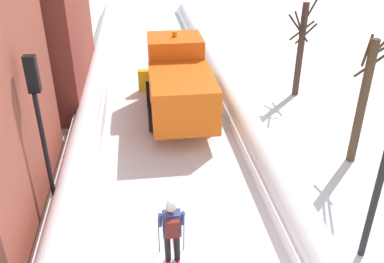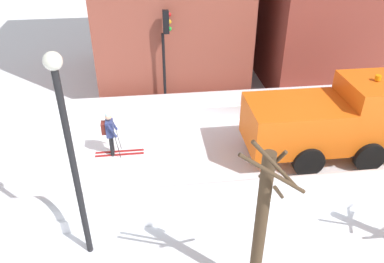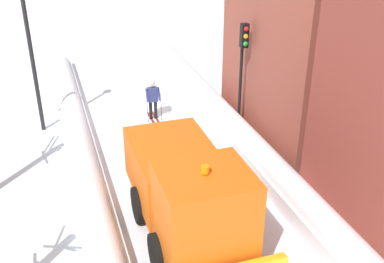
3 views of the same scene
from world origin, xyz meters
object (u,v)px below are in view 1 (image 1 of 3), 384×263
object	(u,v)px
plow_truck	(179,82)
bare_tree_near	(364,99)
bare_tree_mid	(301,48)
traffic_light_pole	(38,109)
skier	(172,228)

from	to	relation	value
plow_truck	bare_tree_near	bearing A→B (deg)	-37.40
plow_truck	bare_tree_mid	size ratio (longest dim) A/B	1.34
traffic_light_pole	bare_tree_near	distance (m)	9.54
traffic_light_pole	bare_tree_mid	world-z (taller)	bare_tree_mid
plow_truck	bare_tree_near	xyz separation A→B (m)	(5.39, -4.12, 0.75)
plow_truck	traffic_light_pole	size ratio (longest dim) A/B	1.34
traffic_light_pole	skier	bearing A→B (deg)	-37.21
plow_truck	traffic_light_pole	distance (m)	7.04
skier	bare_tree_near	world-z (taller)	bare_tree_near
skier	bare_tree_near	distance (m)	7.48
bare_tree_near	bare_tree_mid	xyz separation A→B (m)	(0.08, 5.65, -0.05)
skier	bare_tree_mid	world-z (taller)	bare_tree_mid
bare_tree_near	skier	bearing A→B (deg)	-149.54
traffic_light_pole	bare_tree_near	bearing A→B (deg)	8.69
plow_truck	traffic_light_pole	xyz separation A→B (m)	(-4.00, -5.56, 1.65)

